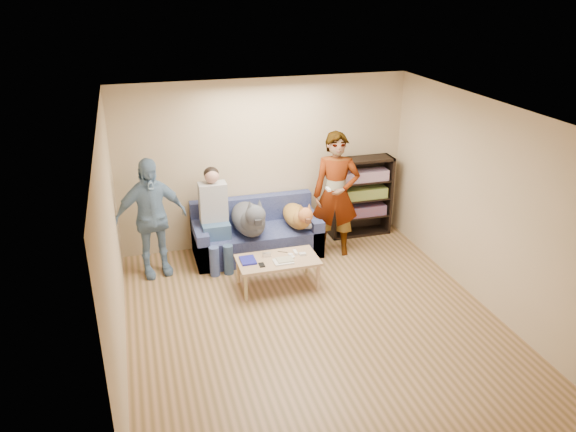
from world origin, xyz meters
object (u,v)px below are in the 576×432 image
object	(u,v)px
person_standing_left	(151,218)
dog_tan	(298,216)
notebook_blue	(248,260)
dog_gray	(250,219)
camera_silver	(267,255)
person_standing_right	(336,195)
person_seated	(215,214)
sofa	(256,236)
coffee_table	(278,262)
bookshelf	(360,195)

from	to	relation	value
person_standing_left	dog_tan	size ratio (longest dim) A/B	1.51
notebook_blue	dog_gray	distance (m)	0.89
camera_silver	dog_gray	world-z (taller)	dog_gray
notebook_blue	dog_tan	xyz separation A→B (m)	(0.96, 0.85, 0.18)
dog_gray	dog_tan	distance (m)	0.75
person_standing_right	person_seated	bearing A→B (deg)	-165.16
person_standing_right	person_standing_left	xyz separation A→B (m)	(-2.71, 0.07, -0.09)
notebook_blue	sofa	xyz separation A→B (m)	(0.35, 1.04, -0.15)
camera_silver	dog_gray	bearing A→B (deg)	94.93
notebook_blue	dog_gray	world-z (taller)	dog_gray
person_standing_left	person_seated	size ratio (longest dim) A/B	1.17
person_standing_left	camera_silver	distance (m)	1.69
sofa	coffee_table	size ratio (longest dim) A/B	1.73
notebook_blue	coffee_table	bearing A→B (deg)	-7.13
person_standing_left	bookshelf	bearing A→B (deg)	-3.18
person_seated	bookshelf	xyz separation A→B (m)	(2.44, 0.36, -0.09)
person_standing_left	camera_silver	xyz separation A→B (m)	(1.47, -0.73, -0.42)
notebook_blue	coffee_table	world-z (taller)	notebook_blue
dog_gray	dog_tan	world-z (taller)	dog_gray
person_standing_right	sofa	distance (m)	1.38
person_standing_right	person_seated	world-z (taller)	person_standing_right
coffee_table	dog_tan	bearing A→B (deg)	58.05
camera_silver	bookshelf	distance (m)	2.24
person_standing_right	sofa	bearing A→B (deg)	-174.22
sofa	person_standing_right	bearing A→B (deg)	-14.81
dog_gray	person_standing_right	bearing A→B (deg)	-4.42
person_standing_right	camera_silver	bearing A→B (deg)	-131.24
camera_silver	dog_gray	size ratio (longest dim) A/B	0.09
person_standing_right	dog_gray	xyz separation A→B (m)	(-1.30, 0.10, -0.28)
bookshelf	notebook_blue	bearing A→B (deg)	-149.37
person_standing_left	bookshelf	size ratio (longest dim) A/B	1.33
coffee_table	bookshelf	xyz separation A→B (m)	(1.75, 1.32, 0.31)
coffee_table	person_seated	bearing A→B (deg)	125.34
camera_silver	sofa	size ratio (longest dim) A/B	0.06
camera_silver	coffee_table	xyz separation A→B (m)	(0.12, -0.12, -0.07)
camera_silver	sofa	world-z (taller)	sofa
person_standing_right	notebook_blue	bearing A→B (deg)	-133.64
sofa	person_seated	distance (m)	0.81
person_standing_left	person_seated	bearing A→B (deg)	-4.20
notebook_blue	sofa	size ratio (longest dim) A/B	0.14
notebook_blue	camera_silver	distance (m)	0.29
person_standing_right	person_standing_left	bearing A→B (deg)	-160.89
camera_silver	bookshelf	bearing A→B (deg)	32.75
person_standing_left	coffee_table	bearing A→B (deg)	-39.40
sofa	dog_tan	xyz separation A→B (m)	(0.61, -0.19, 0.33)
dog_gray	person_standing_left	bearing A→B (deg)	-178.74
notebook_blue	bookshelf	world-z (taller)	bookshelf
sofa	dog_gray	distance (m)	0.46
person_standing_left	notebook_blue	xyz separation A→B (m)	(1.19, -0.80, -0.43)
camera_silver	coffee_table	size ratio (longest dim) A/B	0.10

